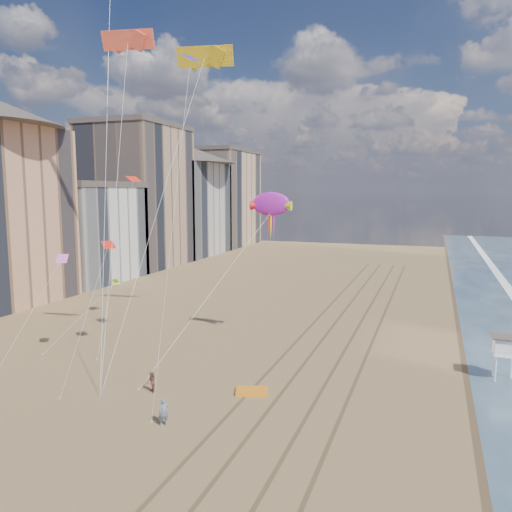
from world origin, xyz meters
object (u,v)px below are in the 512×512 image
Objects in this scene: grounded_kite at (252,391)px; kite_flyer_b at (152,382)px; show_kite at (271,204)px; kite_flyer_a at (164,412)px; lifeguard_stand at (505,347)px.

grounded_kite is 7.75m from kite_flyer_b.
show_kite reaches higher than kite_flyer_b.
grounded_kite is at bearing 24.49° from kite_flyer_a.
kite_flyer_a is 5.81m from kite_flyer_b.
kite_flyer_b is at bearing -178.73° from grounded_kite.
show_kite is 12.21× the size of kite_flyer_b.
kite_flyer_a is at bearing -143.22° from lifeguard_stand.
lifeguard_stand is 23.71m from show_kite.
lifeguard_stand is at bearing 9.11° from grounded_kite.
kite_flyer_a is 1.13× the size of kite_flyer_b.
grounded_kite is 18.15m from show_kite.
grounded_kite is 0.12× the size of show_kite.
lifeguard_stand reaches higher than kite_flyer_a.
kite_flyer_b is at bearing -110.03° from show_kite.
grounded_kite is at bearing -152.86° from lifeguard_stand.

